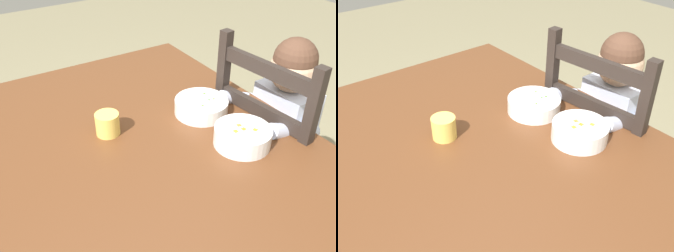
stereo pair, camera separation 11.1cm
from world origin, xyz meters
TOP-DOWN VIEW (x-y plane):
  - dining_table at (0.00, 0.00)m, footprint 1.31×1.03m
  - dining_chair at (0.08, 0.56)m, footprint 0.46×0.46m
  - child_figure at (0.08, 0.55)m, footprint 0.32×0.31m
  - bowl_of_peas at (-0.03, 0.26)m, footprint 0.19×0.19m
  - bowl_of_carrots at (0.19, 0.26)m, footprint 0.18×0.18m
  - spoon at (0.12, 0.25)m, footprint 0.12×0.10m
  - drinking_cup at (-0.09, -0.07)m, footprint 0.08×0.08m

SIDE VIEW (x-z plane):
  - dining_chair at x=0.08m, z-range -0.02..0.97m
  - dining_table at x=0.00m, z-range 0.27..1.00m
  - child_figure at x=0.08m, z-range 0.16..1.14m
  - spoon at x=0.12m, z-range 0.73..0.74m
  - bowl_of_peas at x=-0.03m, z-range 0.73..0.78m
  - bowl_of_carrots at x=0.19m, z-range 0.73..0.79m
  - drinking_cup at x=-0.09m, z-range 0.73..0.80m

